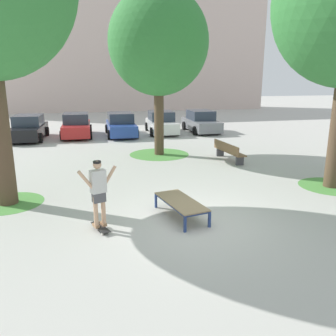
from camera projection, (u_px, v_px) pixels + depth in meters
name	position (u px, v px, depth m)	size (l,w,h in m)	color
ground_plane	(197.00, 222.00, 9.04)	(120.00, 120.00, 0.00)	#B7B5AD
building_facade	(116.00, 43.00, 38.97)	(35.23, 4.00, 15.15)	beige
skate_box	(181.00, 202.00, 9.31)	(1.12, 2.01, 0.46)	navy
skateboard	(101.00, 227.00, 8.56)	(0.47, 0.82, 0.09)	black
skater	(98.00, 189.00, 8.31)	(0.96, 0.43, 1.69)	tan
grass_patch_near_left	(9.00, 203.00, 10.43)	(2.06, 2.06, 0.01)	#519342
grass_patch_near_right	(331.00, 186.00, 12.06)	(2.20, 2.20, 0.01)	#519342
tree_mid_back	(158.00, 43.00, 15.81)	(4.65, 4.65, 7.75)	brown
grass_patch_mid_back	(159.00, 154.00, 17.15)	(2.96, 2.96, 0.01)	#519342
car_black	(29.00, 128.00, 21.15)	(2.06, 4.27, 1.50)	black
car_red	(77.00, 126.00, 22.27)	(1.97, 4.23, 1.50)	red
car_blue	(121.00, 125.00, 22.60)	(1.93, 4.21, 1.50)	#28479E
car_white	(161.00, 123.00, 23.68)	(2.06, 4.27, 1.50)	silver
car_grey	(201.00, 122.00, 24.23)	(1.92, 4.20, 1.50)	slate
park_bench	(228.00, 151.00, 15.76)	(0.61, 2.43, 0.83)	brown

